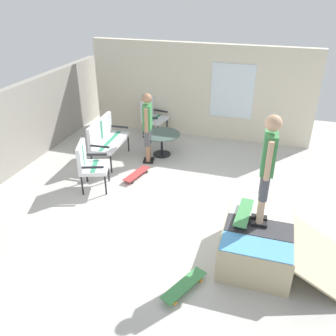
{
  "coord_description": "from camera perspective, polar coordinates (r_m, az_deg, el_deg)",
  "views": [
    {
      "loc": [
        -5.4,
        -1.5,
        3.9
      ],
      "look_at": [
        0.33,
        0.29,
        0.7
      ],
      "focal_mm": 37.91,
      "sensor_mm": 36.0,
      "label": 1
    }
  ],
  "objects": [
    {
      "name": "ground_plane",
      "position": [
        6.86,
        1.51,
        -7.14
      ],
      "size": [
        12.0,
        12.0,
        0.1
      ],
      "primitive_type": "cube",
      "color": "beige"
    },
    {
      "name": "house_facade",
      "position": [
        9.78,
        5.08,
        12.21
      ],
      "size": [
        0.23,
        6.0,
        2.49
      ],
      "color": "beige",
      "rests_on": "ground_plane"
    },
    {
      "name": "skate_ramp",
      "position": [
        5.76,
        14.45,
        -11.66
      ],
      "size": [
        1.38,
        1.84,
        0.61
      ],
      "color": "tan",
      "rests_on": "ground_plane"
    },
    {
      "name": "patio_bench",
      "position": [
        8.55,
        -10.03,
        5.01
      ],
      "size": [
        1.28,
        0.62,
        1.02
      ],
      "color": "black",
      "rests_on": "ground_plane"
    },
    {
      "name": "patio_chair_near_house",
      "position": [
        9.9,
        -2.68,
        8.63
      ],
      "size": [
        0.7,
        0.64,
        1.02
      ],
      "color": "black",
      "rests_on": "ground_plane"
    },
    {
      "name": "patio_chair_by_wall",
      "position": [
        7.4,
        -12.68,
        0.95
      ],
      "size": [
        0.77,
        0.73,
        1.02
      ],
      "color": "black",
      "rests_on": "ground_plane"
    },
    {
      "name": "patio_table",
      "position": [
        8.76,
        -1.01,
        4.54
      ],
      "size": [
        0.9,
        0.9,
        0.57
      ],
      "color": "black",
      "rests_on": "ground_plane"
    },
    {
      "name": "person_watching",
      "position": [
        8.22,
        -3.3,
        7.19
      ],
      "size": [
        0.47,
        0.29,
        1.68
      ],
      "color": "black",
      "rests_on": "ground_plane"
    },
    {
      "name": "person_skater",
      "position": [
        5.16,
        15.71,
        0.71
      ],
      "size": [
        0.48,
        0.26,
        1.73
      ],
      "color": "black",
      "rests_on": "skate_ramp"
    },
    {
      "name": "skateboard_by_bench",
      "position": [
        7.9,
        -5.04,
        -0.94
      ],
      "size": [
        0.82,
        0.37,
        0.1
      ],
      "color": "#B23838",
      "rests_on": "ground_plane"
    },
    {
      "name": "skateboard_spare",
      "position": [
        5.27,
        2.61,
        -18.34
      ],
      "size": [
        0.81,
        0.52,
        0.1
      ],
      "color": "#3F8C4C",
      "rests_on": "ground_plane"
    },
    {
      "name": "skateboard_on_ramp",
      "position": [
        5.68,
        12.08,
        -7.06
      ],
      "size": [
        0.81,
        0.24,
        0.1
      ],
      "color": "#3F8C4C",
      "rests_on": "skate_ramp"
    }
  ]
}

